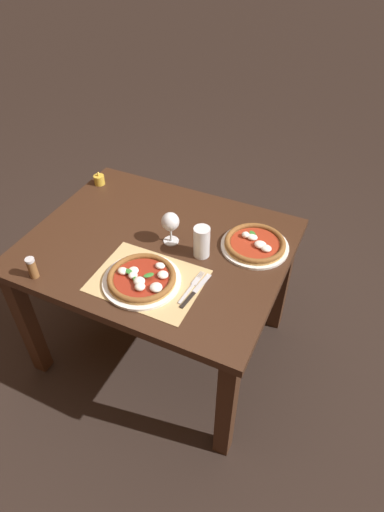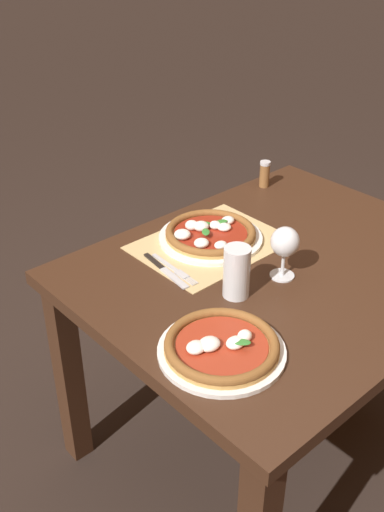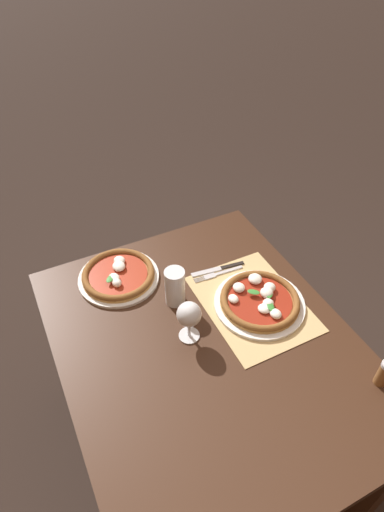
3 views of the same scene
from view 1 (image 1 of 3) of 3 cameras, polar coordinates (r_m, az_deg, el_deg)
ground_plane at (r=2.48m, az=-3.75°, el=-11.46°), size 24.00×24.00×0.00m
dining_table at (r=2.01m, az=-4.54°, el=-0.69°), size 1.16×0.93×0.74m
paper_placemat at (r=1.76m, az=-5.91°, el=-3.25°), size 0.44×0.33×0.00m
pizza_near at (r=1.74m, az=-6.70°, el=-2.99°), size 0.32×0.32×0.05m
pizza_far at (r=1.92m, az=8.40°, el=1.61°), size 0.30×0.30×0.05m
wine_glass at (r=1.88m, az=-2.90°, el=4.44°), size 0.08×0.08×0.16m
pint_glass at (r=1.83m, az=1.30°, el=1.83°), size 0.07×0.07×0.15m
fork at (r=1.72m, az=-0.05°, el=-4.13°), size 0.03×0.20×0.00m
knife at (r=1.71m, az=0.52°, el=-4.62°), size 0.04×0.22×0.01m
votive_candle at (r=2.37m, az=-12.26°, el=9.87°), size 0.06×0.06×0.07m
pepper_shaker at (r=1.86m, az=-20.53°, el=-1.47°), size 0.04×0.04×0.10m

